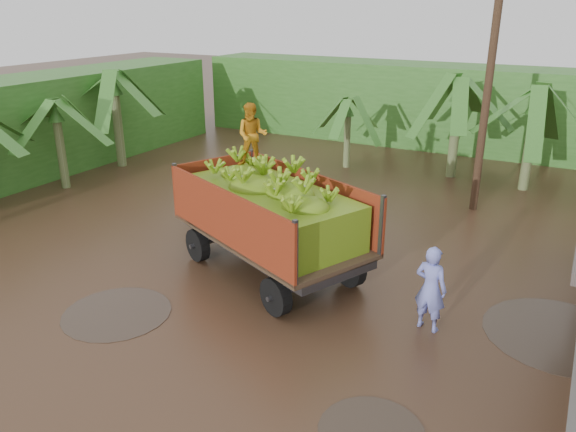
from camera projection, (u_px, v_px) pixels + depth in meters
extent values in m
plane|color=black|center=(316.00, 307.00, 12.10)|extent=(100.00, 100.00, 0.00)
cube|color=#2D661E|center=(431.00, 105.00, 25.49)|extent=(22.00, 3.00, 3.60)
cube|color=#2D661E|center=(27.00, 127.00, 20.99)|extent=(3.00, 18.00, 3.60)
cube|color=#47474C|center=(199.00, 209.00, 16.09)|extent=(1.89, 0.94, 0.13)
imported|color=#C27D16|center=(252.00, 135.00, 13.72)|extent=(0.94, 0.85, 1.56)
imported|color=#7880DB|center=(431.00, 289.00, 11.02)|extent=(0.72, 0.54, 1.79)
cylinder|color=#47301E|center=(489.00, 79.00, 16.46)|extent=(0.24, 0.24, 8.14)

